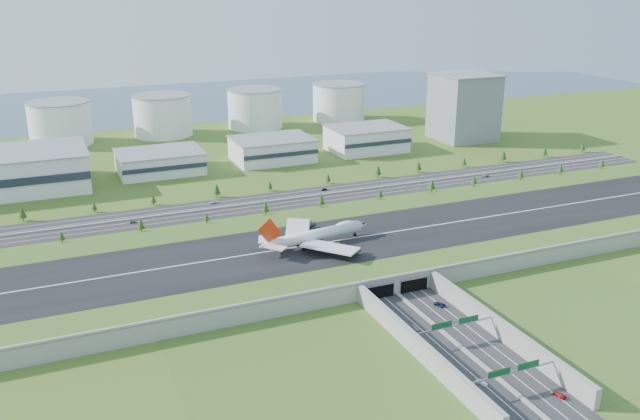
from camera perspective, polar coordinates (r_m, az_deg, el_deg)
name	(u,v)px	position (r m, az deg, el deg)	size (l,w,h in m)	color
ground	(349,254)	(344.12, 2.42, -3.72)	(1200.00, 1200.00, 0.00)	#3C581B
airfield_deck	(349,246)	(342.47, 2.43, -3.09)	(520.00, 100.00, 9.20)	gray
underpass_road	(461,340)	(265.45, 11.76, -10.64)	(38.80, 120.40, 8.00)	#28282B
sign_gantry_near	(455,326)	(266.86, 11.28, -9.57)	(38.70, 0.70, 9.80)	gray
sign_gantry_far	(513,373)	(243.00, 15.96, -13.05)	(38.70, 0.70, 9.80)	gray
north_expressway	(284,200)	(426.42, -3.02, 0.85)	(560.00, 36.00, 0.12)	#28282B
tree_row	(322,187)	(436.56, 0.16, 1.95)	(508.58, 48.72, 8.47)	#3D2819
hangar_mid_a	(160,162)	(498.58, -13.33, 3.95)	(58.00, 42.00, 15.00)	silver
hangar_mid_b	(272,150)	(518.26, -4.05, 5.10)	(58.00, 42.00, 17.00)	silver
hangar_mid_c	(366,139)	(548.29, 3.92, 5.99)	(58.00, 42.00, 19.00)	silver
office_tower	(464,107)	(596.85, 12.01, 8.46)	(46.00, 46.00, 55.00)	slate
fuel_tank_a	(60,123)	(607.69, -21.05, 6.83)	(50.00, 50.00, 35.00)	white
fuel_tank_b	(163,116)	(615.92, -13.11, 7.75)	(50.00, 50.00, 35.00)	white
fuel_tank_c	(255,109)	(635.51, -5.49, 8.49)	(50.00, 50.00, 35.00)	white
fuel_tank_d	(339,102)	(665.46, 1.59, 9.05)	(50.00, 50.00, 35.00)	white
bay_water	(167,102)	(789.75, -12.76, 8.90)	(1200.00, 260.00, 0.06)	#354E66
boeing_747	(315,235)	(331.14, -0.39, -2.12)	(62.01, 58.18, 19.27)	silver
car_0	(415,328)	(275.58, 7.96, -9.81)	(1.96, 4.87, 1.66)	#9F9EA2
car_1	(482,382)	(247.00, 13.45, -13.93)	(1.46, 4.18, 1.38)	white
car_2	(440,304)	(295.77, 10.04, -7.82)	(2.44, 5.29, 1.47)	#0C1740
car_3	(559,395)	(247.89, 19.50, -14.44)	(1.94, 4.76, 1.38)	maroon
car_4	(133,222)	(400.35, -15.48, -0.96)	(1.65, 4.09, 1.39)	slate
car_5	(324,189)	(444.60, 0.34, 1.74)	(1.42, 4.06, 1.34)	black
car_6	(485,175)	(490.06, 13.76, 2.86)	(2.85, 6.19, 1.72)	silver
car_7	(213,202)	(424.23, -8.99, 0.65)	(2.07, 5.09, 1.48)	silver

